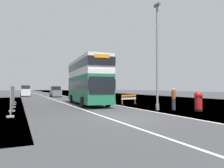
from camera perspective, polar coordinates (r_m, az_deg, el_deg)
name	(u,v)px	position (r m, az deg, el deg)	size (l,w,h in m)	color
ground	(135,117)	(13.43, 6.25, -9.15)	(140.00, 280.00, 0.10)	#38383A
double_decker_bus	(88,81)	(22.72, -6.80, 0.93)	(3.26, 10.52, 4.92)	#1E6B47
lamppost_foreground	(157,60)	(17.52, 12.42, 6.64)	(0.29, 0.70, 8.83)	gray
red_pillar_postbox	(198,100)	(17.63, 22.81, -4.17)	(0.64, 0.64, 1.57)	black
roadworks_barrier	(129,98)	(22.89, 4.64, -3.94)	(1.94, 0.68, 1.07)	orange
construction_site_fence	(13,97)	(21.08, -25.73, -3.34)	(0.44, 13.80, 2.01)	#A8AAAD
car_oncoming_near	(56,92)	(42.06, -15.35, -2.14)	(1.96, 4.04, 2.10)	slate
car_receding_mid	(26,91)	(47.55, -22.83, -1.85)	(2.00, 4.55, 2.29)	silver
pedestrian_at_kerb	(174,99)	(17.97, 16.70, -3.94)	(0.34, 0.34, 1.82)	#2D3342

